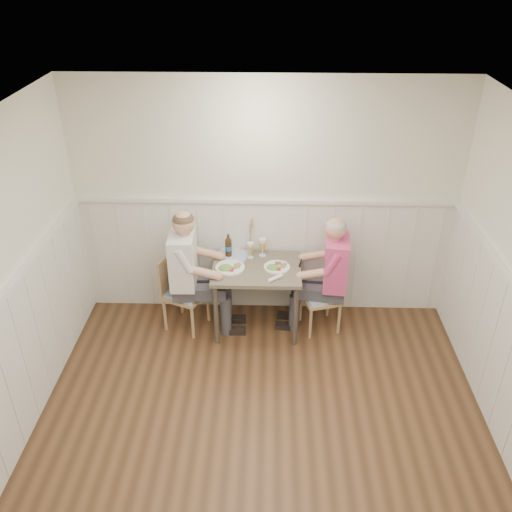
# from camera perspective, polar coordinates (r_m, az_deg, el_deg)

# --- Properties ---
(ground_plane) EXTENTS (4.50, 4.50, 0.00)m
(ground_plane) POSITION_cam_1_polar(r_m,az_deg,el_deg) (4.66, 0.45, -21.27)
(ground_plane) COLOR #432B19
(room_shell) EXTENTS (4.04, 4.54, 2.60)m
(room_shell) POSITION_cam_1_polar(r_m,az_deg,el_deg) (3.60, 0.55, -6.06)
(room_shell) COLOR silver
(room_shell) RESTS_ON ground
(wainscot) EXTENTS (4.00, 4.49, 1.34)m
(wainscot) POSITION_cam_1_polar(r_m,az_deg,el_deg) (4.65, 0.68, -9.28)
(wainscot) COLOR white
(wainscot) RESTS_ON ground
(dining_table) EXTENTS (0.91, 0.70, 0.75)m
(dining_table) POSITION_cam_1_polar(r_m,az_deg,el_deg) (5.61, 0.06, -2.07)
(dining_table) COLOR brown
(dining_table) RESTS_ON ground
(chair_right) EXTENTS (0.46, 0.46, 0.79)m
(chair_right) POSITION_cam_1_polar(r_m,az_deg,el_deg) (5.78, 7.29, -3.89)
(chair_right) COLOR tan
(chair_right) RESTS_ON ground
(chair_left) EXTENTS (0.52, 0.52, 0.84)m
(chair_left) POSITION_cam_1_polar(r_m,az_deg,el_deg) (5.80, -7.90, -3.47)
(chair_left) COLOR tan
(chair_left) RESTS_ON ground
(man_in_pink) EXTENTS (0.65, 0.45, 1.34)m
(man_in_pink) POSITION_cam_1_polar(r_m,az_deg,el_deg) (5.70, 7.81, -2.87)
(man_in_pink) COLOR #3F3F47
(man_in_pink) RESTS_ON ground
(diner_cream) EXTENTS (0.66, 0.46, 1.41)m
(diner_cream) POSITION_cam_1_polar(r_m,az_deg,el_deg) (5.66, -7.06, -2.68)
(diner_cream) COLOR #3F3F47
(diner_cream) RESTS_ON ground
(plate_man) EXTENTS (0.27, 0.27, 0.07)m
(plate_man) POSITION_cam_1_polar(r_m,az_deg,el_deg) (5.53, 2.13, -1.11)
(plate_man) COLOR white
(plate_man) RESTS_ON dining_table
(plate_diner) EXTENTS (0.30, 0.30, 0.08)m
(plate_diner) POSITION_cam_1_polar(r_m,az_deg,el_deg) (5.52, -2.90, -1.17)
(plate_diner) COLOR white
(plate_diner) RESTS_ON dining_table
(beer_glass_a) EXTENTS (0.08, 0.08, 0.20)m
(beer_glass_a) POSITION_cam_1_polar(r_m,az_deg,el_deg) (5.70, 0.69, 1.23)
(beer_glass_a) COLOR silver
(beer_glass_a) RESTS_ON dining_table
(beer_glass_b) EXTENTS (0.07, 0.07, 0.18)m
(beer_glass_b) POSITION_cam_1_polar(r_m,az_deg,el_deg) (5.67, -0.59, 0.88)
(beer_glass_b) COLOR silver
(beer_glass_b) RESTS_ON dining_table
(beer_bottle) EXTENTS (0.07, 0.07, 0.26)m
(beer_bottle) POSITION_cam_1_polar(r_m,az_deg,el_deg) (5.71, -2.92, 1.00)
(beer_bottle) COLOR #322412
(beer_bottle) RESTS_ON dining_table
(rolled_napkin) EXTENTS (0.16, 0.14, 0.04)m
(rolled_napkin) POSITION_cam_1_polar(r_m,az_deg,el_deg) (5.35, 2.05, -2.34)
(rolled_napkin) COLOR white
(rolled_napkin) RESTS_ON dining_table
(grass_vase) EXTENTS (0.05, 0.05, 0.43)m
(grass_vase) POSITION_cam_1_polar(r_m,az_deg,el_deg) (5.73, -0.74, 2.08)
(grass_vase) COLOR silver
(grass_vase) RESTS_ON dining_table
(gingham_mat) EXTENTS (0.39, 0.35, 0.01)m
(gingham_mat) POSITION_cam_1_polar(r_m,az_deg,el_deg) (5.78, -2.44, 0.17)
(gingham_mat) COLOR #4F74AF
(gingham_mat) RESTS_ON dining_table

